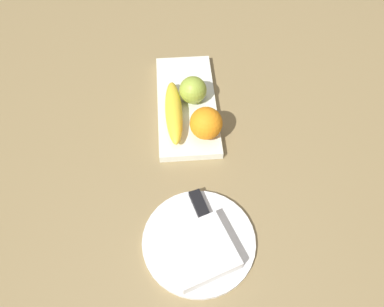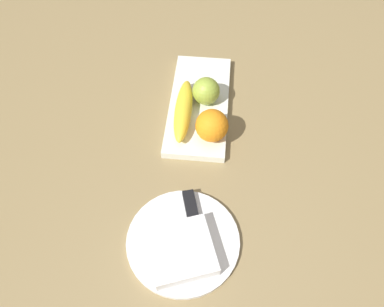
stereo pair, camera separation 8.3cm
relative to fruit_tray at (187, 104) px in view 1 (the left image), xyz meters
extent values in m
plane|color=olive|center=(-0.04, 0.04, -0.01)|extent=(2.40, 2.40, 0.00)
cube|color=white|center=(0.00, 0.00, 0.00)|extent=(0.33, 0.14, 0.02)
sphere|color=#8FA739|center=(0.00, 0.02, 0.04)|extent=(0.07, 0.07, 0.07)
ellipsoid|color=yellow|center=(0.05, -0.03, 0.03)|extent=(0.19, 0.04, 0.04)
sphere|color=orange|center=(0.11, 0.04, 0.05)|extent=(0.07, 0.07, 0.07)
cylinder|color=white|center=(0.36, 0.00, 0.00)|extent=(0.22, 0.22, 0.01)
cube|color=white|center=(0.39, 0.00, 0.01)|extent=(0.15, 0.15, 0.03)
cube|color=silver|center=(0.36, 0.03, 0.00)|extent=(0.15, 0.06, 0.00)
cube|color=black|center=(0.30, 0.01, 0.01)|extent=(0.09, 0.05, 0.01)
camera|label=1|loc=(0.66, -0.04, 0.71)|focal=36.08mm
camera|label=2|loc=(0.66, 0.05, 0.71)|focal=36.08mm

